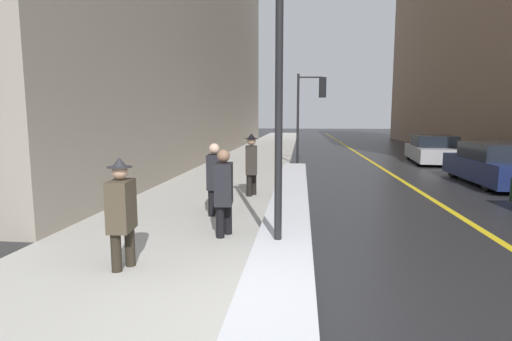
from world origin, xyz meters
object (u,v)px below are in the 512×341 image
Objects in this scene: pedestrian_nearside at (224,189)px; traffic_light_near at (313,99)px; parked_car_navy at (495,165)px; parked_car_silver at (433,150)px; pedestrian_with_shoulder_bag at (215,176)px; lamp_post at (279,44)px; pedestrian_in_glasses at (251,162)px; pedestrian_in_fedora at (121,209)px.

traffic_light_near is at bearing 165.00° from pedestrian_nearside.
parked_car_navy reaches higher than parked_car_silver.
parked_car_navy is at bearing 125.31° from pedestrian_nearside.
pedestrian_with_shoulder_bag is 14.16m from parked_car_silver.
lamp_post is 1.34× the size of traffic_light_near.
parked_car_navy is (8.14, 5.14, -0.25)m from pedestrian_with_shoulder_bag.
lamp_post is at bearing 27.90° from pedestrian_with_shoulder_bag.
lamp_post reaches higher than pedestrian_with_shoulder_bag.
pedestrian_in_glasses is 12.01m from parked_car_silver.
pedestrian_with_shoulder_bag is (-0.50, 1.55, 0.00)m from pedestrian_nearside.
lamp_post is 2.68m from pedestrian_nearside.
pedestrian_nearside is at bearing 12.10° from pedestrian_with_shoulder_bag.
pedestrian_nearside is (1.11, 1.73, 0.01)m from pedestrian_in_fedora.
lamp_post is 3.45× the size of pedestrian_with_shoulder_bag.
pedestrian_nearside reaches higher than parked_car_silver.
lamp_post is at bearing 109.54° from pedestrian_in_fedora.
pedestrian_in_glasses is at bearing 162.66° from pedestrian_in_fedora.
traffic_light_near reaches higher than pedestrian_in_glasses.
traffic_light_near is 0.90× the size of parked_car_navy.
pedestrian_in_fedora is at bearing 134.71° from parked_car_navy.
lamp_post is 3.47× the size of pedestrian_nearside.
lamp_post is 1.21× the size of parked_car_navy.
pedestrian_in_glasses is at bearing 111.16° from parked_car_navy.
parked_car_navy is at bearing -174.64° from parked_car_silver.
lamp_post is 3.19× the size of pedestrian_in_glasses.
pedestrian_with_shoulder_bag is (-1.52, 2.27, -2.37)m from lamp_post.
traffic_light_near is 11.92m from pedestrian_nearside.
pedestrian_with_shoulder_bag is at bearing -18.65° from pedestrian_in_glasses.
lamp_post is 12.34m from traffic_light_near.
lamp_post is at bearing 160.03° from parked_car_silver.
parked_car_navy is 0.96× the size of parked_car_silver.
pedestrian_in_fedora is (-2.96, -13.32, -2.10)m from traffic_light_near.
pedestrian_in_fedora reaches higher than pedestrian_with_shoulder_bag.
pedestrian_with_shoulder_bag is 0.92× the size of pedestrian_in_glasses.
traffic_light_near is 6.47m from parked_car_silver.
traffic_light_near is at bearing 50.56° from parked_car_navy.
pedestrian_in_glasses is (-1.83, -7.72, -2.04)m from traffic_light_near.
lamp_post is at bearing 6.36° from pedestrian_in_glasses.
pedestrian_nearside is (-1.85, -11.59, -2.10)m from traffic_light_near.
pedestrian_with_shoulder_bag is at bearing 163.58° from pedestrian_in_fedora.
lamp_post reaches higher than pedestrian_nearside.
pedestrian_in_glasses is at bearing 173.81° from pedestrian_nearside.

